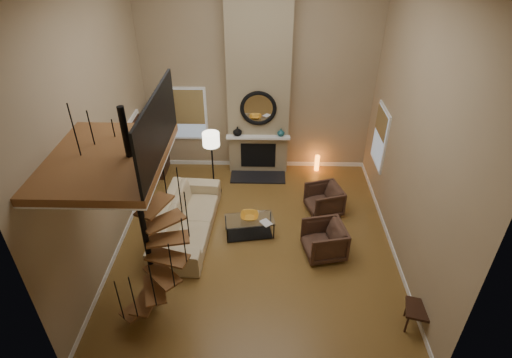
{
  "coord_description": "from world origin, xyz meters",
  "views": [
    {
      "loc": [
        0.18,
        -6.99,
        6.32
      ],
      "look_at": [
        0.0,
        0.4,
        1.4
      ],
      "focal_mm": 29.08,
      "sensor_mm": 36.0,
      "label": 1
    }
  ],
  "objects_px": {
    "floor_lamp": "(211,144)",
    "armchair_far": "(327,240)",
    "accent_lamp": "(317,163)",
    "side_chair": "(426,307)",
    "sofa": "(186,218)",
    "coffee_table": "(250,225)",
    "armchair_near": "(327,200)",
    "hutch": "(156,142)"
  },
  "relations": [
    {
      "from": "hutch",
      "to": "armchair_near",
      "type": "height_order",
      "value": "hutch"
    },
    {
      "from": "accent_lamp",
      "to": "side_chair",
      "type": "distance_m",
      "value": 5.38
    },
    {
      "from": "armchair_far",
      "to": "accent_lamp",
      "type": "xyz_separation_m",
      "value": [
        0.11,
        3.33,
        -0.1
      ]
    },
    {
      "from": "floor_lamp",
      "to": "sofa",
      "type": "bearing_deg",
      "value": -105.38
    },
    {
      "from": "armchair_far",
      "to": "floor_lamp",
      "type": "distance_m",
      "value": 3.64
    },
    {
      "from": "armchair_near",
      "to": "floor_lamp",
      "type": "height_order",
      "value": "floor_lamp"
    },
    {
      "from": "hutch",
      "to": "accent_lamp",
      "type": "height_order",
      "value": "hutch"
    },
    {
      "from": "accent_lamp",
      "to": "side_chair",
      "type": "height_order",
      "value": "side_chair"
    },
    {
      "from": "coffee_table",
      "to": "accent_lamp",
      "type": "height_order",
      "value": "accent_lamp"
    },
    {
      "from": "hutch",
      "to": "floor_lamp",
      "type": "relative_size",
      "value": 1.12
    },
    {
      "from": "hutch",
      "to": "accent_lamp",
      "type": "bearing_deg",
      "value": 2.08
    },
    {
      "from": "sofa",
      "to": "floor_lamp",
      "type": "height_order",
      "value": "floor_lamp"
    },
    {
      "from": "hutch",
      "to": "floor_lamp",
      "type": "xyz_separation_m",
      "value": [
        1.64,
        -0.94,
        0.46
      ]
    },
    {
      "from": "sofa",
      "to": "coffee_table",
      "type": "distance_m",
      "value": 1.44
    },
    {
      "from": "coffee_table",
      "to": "side_chair",
      "type": "xyz_separation_m",
      "value": [
        3.14,
        -2.41,
        0.24
      ]
    },
    {
      "from": "sofa",
      "to": "side_chair",
      "type": "bearing_deg",
      "value": -115.11
    },
    {
      "from": "armchair_far",
      "to": "sofa",
      "type": "bearing_deg",
      "value": -112.78
    },
    {
      "from": "accent_lamp",
      "to": "side_chair",
      "type": "relative_size",
      "value": 0.46
    },
    {
      "from": "armchair_near",
      "to": "side_chair",
      "type": "height_order",
      "value": "side_chair"
    },
    {
      "from": "armchair_near",
      "to": "side_chair",
      "type": "relative_size",
      "value": 0.79
    },
    {
      "from": "floor_lamp",
      "to": "armchair_far",
      "type": "bearing_deg",
      "value": -39.8
    },
    {
      "from": "sofa",
      "to": "accent_lamp",
      "type": "bearing_deg",
      "value": -46.53
    },
    {
      "from": "coffee_table",
      "to": "armchair_near",
      "type": "bearing_deg",
      "value": 26.47
    },
    {
      "from": "armchair_near",
      "to": "armchair_far",
      "type": "relative_size",
      "value": 0.94
    },
    {
      "from": "coffee_table",
      "to": "floor_lamp",
      "type": "bearing_deg",
      "value": 120.41
    },
    {
      "from": "sofa",
      "to": "armchair_far",
      "type": "xyz_separation_m",
      "value": [
        3.12,
        -0.61,
        -0.04
      ]
    },
    {
      "from": "coffee_table",
      "to": "floor_lamp",
      "type": "xyz_separation_m",
      "value": [
        -0.99,
        1.69,
        1.13
      ]
    },
    {
      "from": "sofa",
      "to": "accent_lamp",
      "type": "height_order",
      "value": "sofa"
    },
    {
      "from": "floor_lamp",
      "to": "accent_lamp",
      "type": "bearing_deg",
      "value": 21.55
    },
    {
      "from": "floor_lamp",
      "to": "accent_lamp",
      "type": "xyz_separation_m",
      "value": [
        2.78,
        1.1,
        -1.16
      ]
    },
    {
      "from": "armchair_far",
      "to": "accent_lamp",
      "type": "distance_m",
      "value": 3.33
    },
    {
      "from": "hutch",
      "to": "armchair_far",
      "type": "bearing_deg",
      "value": -36.29
    },
    {
      "from": "armchair_far",
      "to": "floor_lamp",
      "type": "bearing_deg",
      "value": -141.47
    },
    {
      "from": "hutch",
      "to": "coffee_table",
      "type": "distance_m",
      "value": 3.78
    },
    {
      "from": "coffee_table",
      "to": "accent_lamp",
      "type": "relative_size",
      "value": 2.57
    },
    {
      "from": "hutch",
      "to": "coffee_table",
      "type": "xyz_separation_m",
      "value": [
        2.63,
        -2.63,
        -0.67
      ]
    },
    {
      "from": "floor_lamp",
      "to": "side_chair",
      "type": "height_order",
      "value": "floor_lamp"
    },
    {
      "from": "hutch",
      "to": "side_chair",
      "type": "bearing_deg",
      "value": -41.13
    },
    {
      "from": "armchair_near",
      "to": "coffee_table",
      "type": "relative_size",
      "value": 0.68
    },
    {
      "from": "floor_lamp",
      "to": "coffee_table",
      "type": "bearing_deg",
      "value": -59.59
    },
    {
      "from": "sofa",
      "to": "side_chair",
      "type": "height_order",
      "value": "side_chair"
    },
    {
      "from": "floor_lamp",
      "to": "accent_lamp",
      "type": "distance_m",
      "value": 3.21
    }
  ]
}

